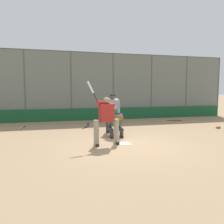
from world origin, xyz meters
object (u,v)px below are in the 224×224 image
Objects in this scene: spare_bat_near_backstop at (177,120)px; spare_bat_first_base_side at (21,128)px; catcher_behind_plate at (116,122)px; umpire_home at (112,112)px; spare_bat_by_padding at (87,127)px; spare_bat_third_base_side at (88,124)px; fielding_glove_on_dirt at (218,127)px; batter_at_plate at (106,119)px.

spare_bat_near_backstop and spare_bat_first_base_side have the same top height.
catcher_behind_plate is 0.70× the size of umpire_home.
spare_bat_first_base_side is (3.22, -0.43, 0.00)m from spare_bat_by_padding.
umpire_home is 2.91m from spare_bat_third_base_side.
umpire_home is at bearing -157.27° from spare_bat_third_base_side.
spare_bat_third_base_side and spare_bat_first_base_side have the same top height.
spare_bat_near_backstop is 9.03m from spare_bat_first_base_side.
umpire_home is (-0.13, -0.99, 0.31)m from catcher_behind_plate.
umpire_home is 1.93× the size of spare_bat_near_backstop.
batter_at_plate is at bearing 16.76° from fielding_glove_on_dirt.
spare_bat_near_backstop is at bearing -153.67° from umpire_home.
catcher_behind_plate is 1.40× the size of spare_bat_third_base_side.
spare_bat_by_padding is at bearing -61.83° from umpire_home.
umpire_home is 5.56m from spare_bat_near_backstop.
batter_at_plate is 5.51m from spare_bat_first_base_side.
spare_bat_by_padding is (5.79, 0.96, -0.00)m from spare_bat_near_backstop.
spare_bat_first_base_side is (3.38, -4.26, -0.88)m from batter_at_plate.
spare_bat_third_base_side is 6.84m from fielding_glove_on_dirt.
spare_bat_near_backstop is 1.04× the size of spare_bat_third_base_side.
batter_at_plate reaches higher than umpire_home.
catcher_behind_plate is at bearing -163.22° from spare_bat_third_base_side.
batter_at_plate reaches higher than spare_bat_near_backstop.
spare_bat_near_backstop is (-4.96, -3.59, -0.60)m from catcher_behind_plate.
spare_bat_near_backstop is at bearing -142.41° from catcher_behind_plate.
spare_bat_first_base_side is (3.46, 0.59, 0.00)m from spare_bat_third_base_side.
fielding_glove_on_dirt is (-5.44, 0.30, -0.89)m from umpire_home.
spare_bat_third_base_side is (0.59, -3.66, -0.60)m from catcher_behind_plate.
umpire_home is 4.75m from spare_bat_first_base_side.
fielding_glove_on_dirt reaches higher than spare_bat_first_base_side.
umpire_home reaches higher than spare_bat_near_backstop.
spare_bat_third_base_side is 1.06× the size of spare_bat_first_base_side.
batter_at_plate is at bearing 53.42° from spare_bat_first_base_side.
umpire_home is at bearing -3.18° from fielding_glove_on_dirt.
fielding_glove_on_dirt is at bearing -65.26° from spare_bat_near_backstop.
spare_bat_first_base_side is at bearing -59.46° from batter_at_plate.
catcher_behind_plate reaches higher than spare_bat_near_backstop.
spare_bat_by_padding and spare_bat_first_base_side have the same top height.
catcher_behind_plate is 1.35× the size of spare_bat_near_backstop.
spare_bat_near_backstop is 1.11× the size of spare_bat_first_base_side.
spare_bat_by_padding is 3.25m from spare_bat_first_base_side.
spare_bat_third_base_side is (5.55, -0.07, 0.00)m from spare_bat_near_backstop.
umpire_home is (-0.80, -2.18, 0.03)m from batter_at_plate.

